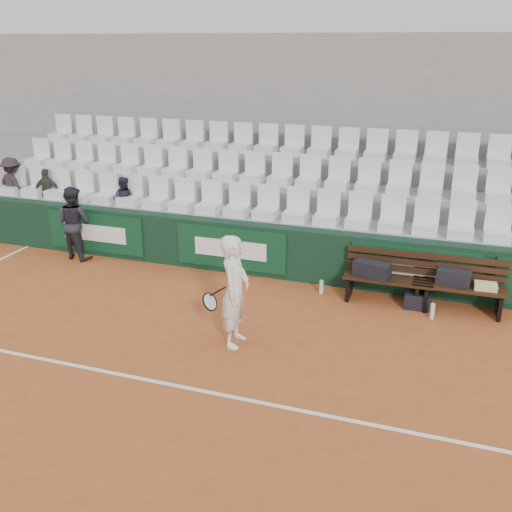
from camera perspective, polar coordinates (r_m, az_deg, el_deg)
The scene contains 23 objects.
ground at distance 7.95m, azimuth -11.25°, elevation -12.00°, with size 80.00×80.00×0.00m, color #AC5226.
court_baseline at distance 7.95m, azimuth -11.25°, elevation -11.97°, with size 18.00×0.06×0.01m, color white.
back_barrier at distance 10.97m, azimuth -0.94°, elevation 0.79°, with size 18.00×0.34×1.00m.
grandstand_tier_front at distance 11.55m, azimuth -0.21°, elevation 1.84°, with size 18.00×0.95×1.00m, color gray.
grandstand_tier_mid at distance 12.35m, azimuth 1.21°, elevation 4.18°, with size 18.00×0.95×1.45m, color gray.
grandstand_tier_back at distance 13.16m, azimuth 2.47°, elevation 6.24°, with size 18.00×0.95×1.90m, color gray.
grandstand_rear_wall at distance 13.50m, azimuth 3.31°, elevation 12.01°, with size 18.00×0.30×4.40m, color gray.
seat_row_front at distance 11.16m, azimuth -0.51°, elevation 5.52°, with size 11.90×0.44×0.63m, color silver.
seat_row_mid at distance 11.93m, azimuth 1.00°, elevation 8.75°, with size 11.90×0.44×0.63m, color silver.
seat_row_back at distance 12.74m, azimuth 2.33°, elevation 11.57°, with size 11.90×0.44×0.63m, color silver.
bench_left at distance 10.08m, azimuth 12.99°, elevation -3.32°, with size 1.50×0.56×0.45m, color black.
bench_right at distance 10.10m, azimuth 19.51°, elevation -3.99°, with size 1.50×0.56×0.45m, color #341C0F.
sports_bag_left at distance 9.93m, azimuth 11.51°, elevation -1.34°, with size 0.62×0.27×0.27m, color black.
sports_bag_right at distance 9.99m, azimuth 19.16°, elevation -2.03°, with size 0.54×0.25×0.25m, color black.
towel at distance 10.02m, azimuth 21.98°, elevation -2.82°, with size 0.35×0.25×0.10m, color beige.
sports_bag_ground at distance 10.02m, azimuth 15.93°, elevation -4.33°, with size 0.45×0.27×0.27m, color black.
water_bottle_near at distance 10.25m, azimuth 6.55°, elevation -3.10°, with size 0.07×0.07×0.25m, color silver.
water_bottle_far at distance 9.72m, azimuth 17.22°, elevation -5.29°, with size 0.07×0.07×0.26m, color silver.
tennis_player at distance 8.27m, azimuth -2.13°, elevation -3.54°, with size 0.71×0.64×1.70m.
ball_kid at distance 12.23m, azimuth -17.71°, elevation 3.18°, with size 0.74×0.57×1.52m, color black.
spectator_a at distance 14.03m, azimuth -23.38°, elevation 8.32°, with size 0.81×0.47×1.26m, color black.
spectator_b at distance 13.46m, azimuth -20.33°, elevation 7.84°, with size 0.62×0.26×1.06m, color #322D28.
spectator_c at distance 12.37m, azimuth -13.25°, elevation 7.45°, with size 0.50×0.39×1.03m, color #1D212C.
Camera 1 is at (3.52, -5.72, 4.25)m, focal length 40.00 mm.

